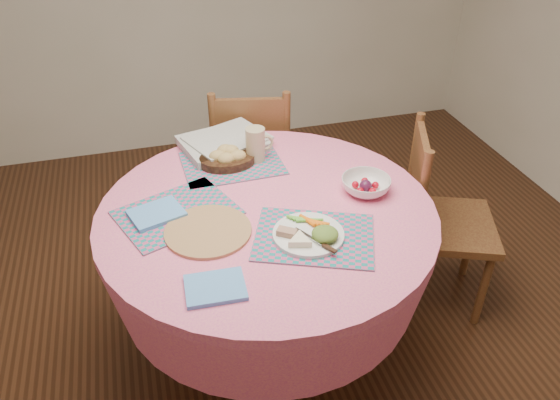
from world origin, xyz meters
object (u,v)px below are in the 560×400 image
(chair_right, at_px, (440,217))
(dinner_plate, at_px, (311,233))
(bread_bowl, at_px, (227,157))
(chair_back, at_px, (251,161))
(dining_table, at_px, (267,250))
(latte_mug, at_px, (256,144))
(fruit_bowl, at_px, (366,185))
(wicker_trivet, at_px, (208,231))

(chair_right, distance_m, dinner_plate, 0.86)
(bread_bowl, bearing_deg, chair_back, 66.83)
(dining_table, distance_m, latte_mug, 0.45)
(latte_mug, bearing_deg, bread_bowl, -178.32)
(fruit_bowl, bearing_deg, chair_back, 108.13)
(chair_back, distance_m, dinner_plate, 1.07)
(chair_right, relative_size, wicker_trivet, 2.94)
(dining_table, distance_m, chair_right, 0.84)
(chair_back, height_order, bread_bowl, chair_back)
(chair_back, relative_size, dinner_plate, 3.70)
(dining_table, height_order, latte_mug, latte_mug)
(chair_right, bearing_deg, dining_table, 120.62)
(bread_bowl, height_order, fruit_bowl, bread_bowl)
(chair_right, relative_size, fruit_bowl, 3.63)
(dining_table, bearing_deg, dinner_plate, -63.90)
(bread_bowl, relative_size, latte_mug, 1.64)
(dinner_plate, height_order, latte_mug, latte_mug)
(chair_right, relative_size, bread_bowl, 3.84)
(wicker_trivet, bearing_deg, dinner_plate, -20.98)
(chair_back, xyz_separation_m, dinner_plate, (-0.02, -1.03, 0.30))
(dinner_plate, relative_size, latte_mug, 1.74)
(dining_table, distance_m, chair_back, 0.83)
(chair_right, xyz_separation_m, chair_back, (-0.70, 0.69, 0.01))
(dinner_plate, bearing_deg, chair_back, 88.69)
(latte_mug, xyz_separation_m, fruit_bowl, (0.34, -0.34, -0.05))
(chair_back, bearing_deg, chair_right, 147.65)
(dining_table, xyz_separation_m, chair_back, (0.12, 0.82, -0.08))
(bread_bowl, bearing_deg, fruit_bowl, -36.18)
(chair_right, xyz_separation_m, latte_mug, (-0.78, 0.23, 0.37))
(bread_bowl, bearing_deg, chair_right, -13.99)
(wicker_trivet, bearing_deg, bread_bowl, 70.37)
(wicker_trivet, bearing_deg, chair_right, 11.00)
(dinner_plate, height_order, bread_bowl, bread_bowl)
(latte_mug, relative_size, fruit_bowl, 0.58)
(chair_right, height_order, fruit_bowl, chair_right)
(dining_table, relative_size, dinner_plate, 5.08)
(dining_table, height_order, dinner_plate, dinner_plate)
(dining_table, height_order, chair_back, chair_back)
(dining_table, relative_size, bread_bowl, 5.39)
(chair_back, relative_size, wicker_trivet, 3.01)
(dinner_plate, distance_m, bread_bowl, 0.58)
(dining_table, bearing_deg, chair_right, 8.58)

